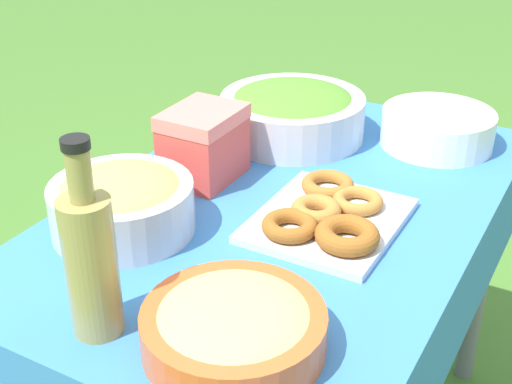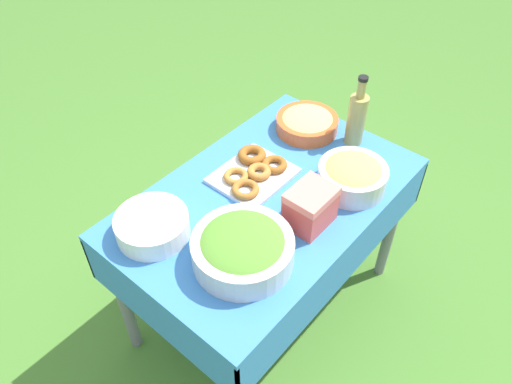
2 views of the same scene
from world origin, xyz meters
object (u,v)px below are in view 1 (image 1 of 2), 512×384
(pasta_bowl, at_px, (234,326))
(plate_stack, at_px, (437,128))
(fruit_bowl, at_px, (122,202))
(cooler_box, at_px, (203,144))
(salad_bowl, at_px, (292,111))
(donut_platter, at_px, (328,217))
(olive_oil_bottle, at_px, (91,260))

(pasta_bowl, bearing_deg, plate_stack, -3.38)
(plate_stack, height_order, fruit_bowl, fruit_bowl)
(pasta_bowl, relative_size, fruit_bowl, 1.02)
(plate_stack, height_order, cooler_box, cooler_box)
(cooler_box, bearing_deg, salad_bowl, -13.01)
(pasta_bowl, xyz_separation_m, cooler_box, (0.45, 0.34, 0.04))
(salad_bowl, xyz_separation_m, pasta_bowl, (-0.74, -0.27, -0.02))
(donut_platter, distance_m, plate_stack, 0.47)
(pasta_bowl, relative_size, donut_platter, 0.84)
(pasta_bowl, distance_m, plate_stack, 0.86)
(salad_bowl, height_order, pasta_bowl, salad_bowl)
(salad_bowl, relative_size, cooler_box, 2.03)
(fruit_bowl, bearing_deg, donut_platter, -58.93)
(donut_platter, xyz_separation_m, olive_oil_bottle, (-0.45, 0.18, 0.11))
(salad_bowl, relative_size, pasta_bowl, 1.26)
(fruit_bowl, bearing_deg, olive_oil_bottle, -149.16)
(pasta_bowl, distance_m, fruit_bowl, 0.40)
(fruit_bowl, bearing_deg, salad_bowl, -8.35)
(donut_platter, height_order, olive_oil_bottle, olive_oil_bottle)
(plate_stack, bearing_deg, olive_oil_bottle, 164.54)
(donut_platter, xyz_separation_m, cooler_box, (0.06, 0.32, 0.06))
(plate_stack, bearing_deg, donut_platter, 171.42)
(salad_bowl, relative_size, plate_stack, 1.32)
(salad_bowl, height_order, donut_platter, salad_bowl)
(pasta_bowl, height_order, cooler_box, cooler_box)
(donut_platter, xyz_separation_m, fruit_bowl, (-0.20, 0.33, 0.04))
(fruit_bowl, relative_size, cooler_box, 1.58)
(salad_bowl, distance_m, donut_platter, 0.43)
(donut_platter, distance_m, fruit_bowl, 0.39)
(salad_bowl, height_order, fruit_bowl, salad_bowl)
(salad_bowl, relative_size, donut_platter, 1.07)
(salad_bowl, height_order, cooler_box, cooler_box)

